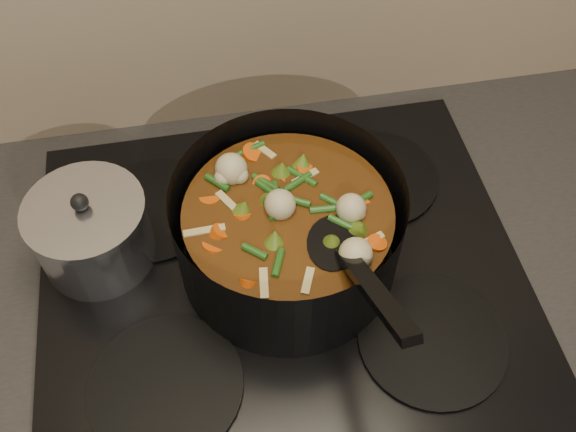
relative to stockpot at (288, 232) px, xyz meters
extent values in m
cube|color=brown|center=(-0.01, -0.02, -0.56)|extent=(2.60, 0.60, 0.86)
cube|color=black|center=(-0.01, -0.02, -0.11)|extent=(2.64, 0.64, 0.05)
cube|color=black|center=(-0.01, -0.02, -0.07)|extent=(0.62, 0.54, 0.02)
cylinder|color=black|center=(-0.17, -0.15, -0.06)|extent=(0.18, 0.18, 0.01)
cylinder|color=black|center=(0.15, -0.15, -0.06)|extent=(0.18, 0.18, 0.01)
cylinder|color=black|center=(-0.17, 0.11, -0.06)|extent=(0.18, 0.18, 0.01)
cylinder|color=black|center=(0.15, 0.11, -0.06)|extent=(0.18, 0.18, 0.01)
cylinder|color=black|center=(0.00, 0.00, 0.00)|extent=(0.30, 0.30, 0.14)
cylinder|color=black|center=(0.00, 0.00, -0.06)|extent=(0.27, 0.27, 0.01)
cylinder|color=#512E0D|center=(0.00, 0.00, -0.01)|extent=(0.25, 0.25, 0.10)
cylinder|color=orange|center=(0.04, 0.00, 0.04)|extent=(0.03, 0.03, 0.03)
cylinder|color=orange|center=(0.04, 0.05, 0.04)|extent=(0.04, 0.04, 0.03)
cylinder|color=orange|center=(-0.02, 0.09, 0.04)|extent=(0.04, 0.04, 0.03)
cylinder|color=orange|center=(-0.05, 0.02, 0.04)|extent=(0.03, 0.03, 0.03)
cylinder|color=orange|center=(-0.07, -0.03, 0.04)|extent=(0.04, 0.03, 0.03)
cylinder|color=orange|center=(-0.01, -0.04, 0.04)|extent=(0.04, 0.04, 0.03)
cylinder|color=orange|center=(0.04, -0.05, 0.04)|extent=(0.03, 0.04, 0.03)
cylinder|color=orange|center=(0.10, 0.00, 0.04)|extent=(0.03, 0.03, 0.03)
cylinder|color=orange|center=(0.03, 0.04, 0.04)|extent=(0.04, 0.04, 0.03)
cylinder|color=orange|center=(-0.02, 0.08, 0.04)|extent=(0.04, 0.04, 0.03)
cylinder|color=orange|center=(-0.03, 0.02, 0.04)|extent=(0.03, 0.03, 0.03)
cylinder|color=orange|center=(-0.06, -0.03, 0.04)|extent=(0.04, 0.04, 0.03)
sphere|color=beige|center=(0.06, 0.00, 0.05)|extent=(0.04, 0.04, 0.04)
sphere|color=beige|center=(-0.02, 0.06, 0.05)|extent=(0.04, 0.04, 0.04)
sphere|color=beige|center=(-0.04, -0.04, 0.05)|extent=(0.04, 0.04, 0.04)
sphere|color=beige|center=(0.05, -0.03, 0.05)|extent=(0.04, 0.04, 0.04)
cone|color=#55721C|center=(-0.06, -0.05, 0.05)|extent=(0.04, 0.04, 0.03)
cone|color=#55721C|center=(0.03, -0.07, 0.05)|extent=(0.04, 0.04, 0.03)
cone|color=#55721C|center=(0.08, 0.00, 0.05)|extent=(0.04, 0.04, 0.03)
cone|color=#55721C|center=(0.02, 0.08, 0.05)|extent=(0.04, 0.04, 0.03)
cone|color=#55721C|center=(-0.07, 0.04, 0.05)|extent=(0.04, 0.04, 0.03)
cone|color=#55721C|center=(-0.06, -0.05, 0.05)|extent=(0.04, 0.04, 0.03)
cone|color=#55721C|center=(0.03, -0.07, 0.05)|extent=(0.04, 0.04, 0.03)
cylinder|color=#255B1A|center=(0.03, 0.03, 0.04)|extent=(0.01, 0.04, 0.01)
cylinder|color=#255B1A|center=(0.00, 0.10, 0.04)|extent=(0.03, 0.03, 0.01)
cylinder|color=#255B1A|center=(-0.06, 0.06, 0.04)|extent=(0.04, 0.02, 0.01)
cylinder|color=#255B1A|center=(-0.06, 0.00, 0.04)|extent=(0.02, 0.04, 0.01)
cylinder|color=#255B1A|center=(-0.03, -0.03, 0.04)|extent=(0.02, 0.04, 0.01)
cylinder|color=#255B1A|center=(0.00, -0.10, 0.04)|extent=(0.04, 0.02, 0.01)
cylinder|color=#255B1A|center=(0.06, -0.05, 0.04)|extent=(0.03, 0.03, 0.01)
cylinder|color=#255B1A|center=(0.06, 0.00, 0.04)|extent=(0.01, 0.04, 0.01)
cylinder|color=#255B1A|center=(0.03, 0.03, 0.04)|extent=(0.04, 0.03, 0.01)
cylinder|color=#255B1A|center=(0.00, 0.10, 0.04)|extent=(0.04, 0.02, 0.01)
cylinder|color=#255B1A|center=(-0.06, 0.05, 0.04)|extent=(0.02, 0.04, 0.01)
cylinder|color=#255B1A|center=(-0.06, 0.00, 0.04)|extent=(0.03, 0.04, 0.01)
cylinder|color=#255B1A|center=(-0.03, -0.03, 0.04)|extent=(0.04, 0.02, 0.01)
cylinder|color=#255B1A|center=(0.00, -0.10, 0.04)|extent=(0.03, 0.03, 0.01)
cylinder|color=#255B1A|center=(0.06, -0.05, 0.04)|extent=(0.01, 0.04, 0.01)
cube|color=tan|center=(-0.06, 0.04, 0.04)|extent=(0.04, 0.01, 0.00)
cube|color=tan|center=(-0.05, -0.04, 0.04)|extent=(0.02, 0.04, 0.00)
cube|color=tan|center=(0.02, -0.06, 0.04)|extent=(0.04, 0.03, 0.00)
cube|color=tan|center=(0.07, 0.00, 0.04)|extent=(0.04, 0.03, 0.00)
cube|color=tan|center=(0.02, 0.07, 0.04)|extent=(0.03, 0.04, 0.00)
cube|color=tan|center=(-0.06, 0.04, 0.04)|extent=(0.04, 0.02, 0.00)
cube|color=tan|center=(-0.05, -0.04, 0.04)|extent=(0.01, 0.04, 0.00)
ellipsoid|color=black|center=(0.04, -0.05, 0.04)|extent=(0.08, 0.09, 0.01)
cube|color=black|center=(0.06, -0.15, 0.09)|extent=(0.04, 0.17, 0.10)
cylinder|color=silver|center=(-0.24, 0.05, -0.02)|extent=(0.14, 0.14, 0.09)
cylinder|color=silver|center=(-0.24, 0.05, 0.03)|extent=(0.15, 0.15, 0.01)
sphere|color=black|center=(-0.24, 0.05, 0.05)|extent=(0.02, 0.02, 0.02)
camera|label=1|loc=(-0.08, -0.45, 0.65)|focal=40.00mm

